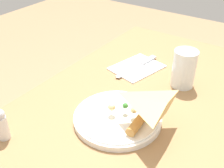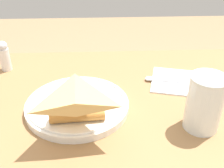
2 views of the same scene
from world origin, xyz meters
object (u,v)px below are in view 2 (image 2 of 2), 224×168
object	(u,v)px
napkin_folded	(185,82)
dining_table	(116,160)
milk_glass	(204,105)
salt_shaker	(4,56)
plate_pizza	(77,104)
butter_knife	(189,81)

from	to	relation	value
napkin_folded	dining_table	bearing A→B (deg)	34.58
milk_glass	salt_shaker	distance (m)	0.54
plate_pizza	salt_shaker	world-z (taller)	salt_shaker
milk_glass	salt_shaker	bearing A→B (deg)	-29.70
plate_pizza	salt_shaker	size ratio (longest dim) A/B	2.71
dining_table	salt_shaker	size ratio (longest dim) A/B	12.30
dining_table	salt_shaker	distance (m)	0.41
milk_glass	napkin_folded	world-z (taller)	milk_glass
plate_pizza	milk_glass	world-z (taller)	milk_glass
butter_knife	dining_table	bearing A→B (deg)	42.78
dining_table	plate_pizza	size ratio (longest dim) A/B	4.54
napkin_folded	salt_shaker	xyz separation A→B (m)	(0.48, -0.09, 0.04)
plate_pizza	salt_shaker	distance (m)	0.29
dining_table	salt_shaker	xyz separation A→B (m)	(0.29, -0.22, 0.18)
plate_pizza	butter_knife	xyz separation A→B (m)	(-0.28, -0.10, -0.01)
napkin_folded	salt_shaker	size ratio (longest dim) A/B	2.29
dining_table	milk_glass	distance (m)	0.26
milk_glass	dining_table	bearing A→B (deg)	-13.86
plate_pizza	milk_glass	xyz separation A→B (m)	(-0.26, 0.07, 0.04)
dining_table	plate_pizza	xyz separation A→B (m)	(0.09, -0.03, 0.15)
dining_table	napkin_folded	xyz separation A→B (m)	(-0.19, -0.13, 0.14)
milk_glass	butter_knife	xyz separation A→B (m)	(-0.03, -0.17, -0.05)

